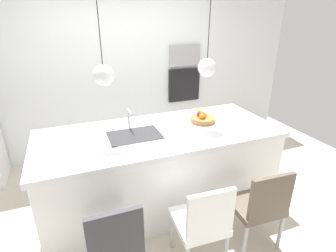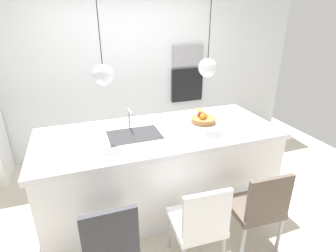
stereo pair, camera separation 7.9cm
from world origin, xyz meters
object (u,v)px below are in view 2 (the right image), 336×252
object	(u,v)px
chair_near	(110,243)
chair_far	(258,206)
fruit_bowl	(203,119)
oven	(187,85)
microwave	(188,55)
chair_middle	(199,222)

from	to	relation	value
chair_near	chair_far	bearing A→B (deg)	0.00
chair_near	chair_far	xyz separation A→B (m)	(1.36, 0.00, -0.03)
fruit_bowl	oven	bearing A→B (deg)	73.65
microwave	chair_far	size ratio (longest dim) A/B	0.61
fruit_bowl	oven	size ratio (longest dim) A/B	0.53
microwave	oven	distance (m)	0.50
fruit_bowl	microwave	xyz separation A→B (m)	(0.44, 1.50, 0.53)
chair_middle	oven	bearing A→B (deg)	68.98
fruit_bowl	microwave	distance (m)	1.64
oven	chair_far	world-z (taller)	oven
fruit_bowl	chair_far	xyz separation A→B (m)	(0.07, -1.07, -0.50)
fruit_bowl	oven	distance (m)	1.56
fruit_bowl	chair_middle	bearing A→B (deg)	-117.09
chair_near	oven	bearing A→B (deg)	55.85
chair_near	chair_middle	bearing A→B (deg)	-0.24
chair_far	oven	bearing A→B (deg)	81.72
chair_middle	chair_near	bearing A→B (deg)	179.76
fruit_bowl	oven	xyz separation A→B (m)	(0.44, 1.50, 0.03)
oven	chair_far	distance (m)	2.64
microwave	chair_near	size ratio (longest dim) A/B	0.58
oven	chair_far	size ratio (longest dim) A/B	0.63
fruit_bowl	chair_middle	world-z (taller)	fruit_bowl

